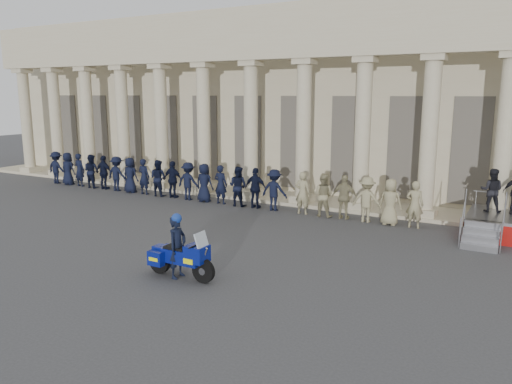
# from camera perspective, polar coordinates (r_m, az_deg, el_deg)

# --- Properties ---
(ground) EXTENTS (90.00, 90.00, 0.00)m
(ground) POSITION_cam_1_polar(r_m,az_deg,el_deg) (16.19, -10.66, -6.46)
(ground) COLOR #3A3A3C
(ground) RESTS_ON ground
(building) EXTENTS (40.00, 12.50, 9.00)m
(building) POSITION_cam_1_polar(r_m,az_deg,el_deg) (28.36, 8.61, 10.39)
(building) COLOR #B8AB8A
(building) RESTS_ON ground
(officer_rank) EXTENTS (20.02, 0.66, 1.75)m
(officer_rank) POSITION_cam_1_polar(r_m,az_deg,el_deg) (23.06, -7.02, 1.17)
(officer_rank) COLOR black
(officer_rank) RESTS_ON ground
(motorcycle) EXTENTS (2.11, 0.86, 1.36)m
(motorcycle) POSITION_cam_1_polar(r_m,az_deg,el_deg) (13.52, -8.53, -7.34)
(motorcycle) COLOR black
(motorcycle) RESTS_ON ground
(rider) EXTENTS (0.41, 0.61, 1.77)m
(rider) POSITION_cam_1_polar(r_m,az_deg,el_deg) (13.50, -8.97, -6.08)
(rider) COLOR black
(rider) RESTS_ON ground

